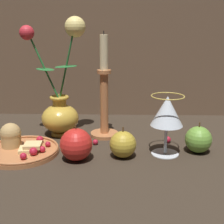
% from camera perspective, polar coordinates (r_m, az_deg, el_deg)
% --- Properties ---
extents(ground_plane, '(2.40, 2.40, 0.00)m').
position_cam_1_polar(ground_plane, '(0.83, -1.15, -7.12)').
color(ground_plane, '#33281E').
rests_on(ground_plane, ground).
extents(vase, '(0.18, 0.11, 0.34)m').
position_cam_1_polar(vase, '(0.92, -9.38, 2.14)').
color(vase, gold).
rests_on(vase, ground_plane).
extents(plate_with_pastries, '(0.19, 0.19, 0.07)m').
position_cam_1_polar(plate_with_pastries, '(0.84, -16.62, -6.04)').
color(plate_with_pastries, '#B77042').
rests_on(plate_with_pastries, ground_plane).
extents(wine_glass, '(0.08, 0.08, 0.15)m').
position_cam_1_polar(wine_glass, '(0.78, 10.02, -0.21)').
color(wine_glass, silver).
rests_on(wine_glass, ground_plane).
extents(candlestick, '(0.08, 0.08, 0.30)m').
position_cam_1_polar(candlestick, '(0.90, -1.43, 2.24)').
color(candlestick, '#B77042').
rests_on(candlestick, ground_plane).
extents(apple_beside_vase, '(0.08, 0.08, 0.09)m').
position_cam_1_polar(apple_beside_vase, '(0.77, -6.57, -5.92)').
color(apple_beside_vase, red).
rests_on(apple_beside_vase, ground_plane).
extents(apple_near_glass, '(0.07, 0.07, 0.08)m').
position_cam_1_polar(apple_near_glass, '(0.78, 2.01, -5.94)').
color(apple_near_glass, '#B2932D').
rests_on(apple_near_glass, ground_plane).
extents(apple_at_table_edge, '(0.07, 0.07, 0.08)m').
position_cam_1_polar(apple_at_table_edge, '(0.84, 15.54, -4.91)').
color(apple_at_table_edge, '#669938').
rests_on(apple_at_table_edge, ground_plane).
extents(berry_near_plate, '(0.02, 0.02, 0.02)m').
position_cam_1_polar(berry_near_plate, '(0.87, -3.06, -5.51)').
color(berry_near_plate, '#AD192D').
rests_on(berry_near_plate, ground_plane).
extents(berry_front_center, '(0.02, 0.02, 0.02)m').
position_cam_1_polar(berry_front_center, '(0.89, 10.13, -5.01)').
color(berry_front_center, '#AD192D').
rests_on(berry_front_center, ground_plane).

